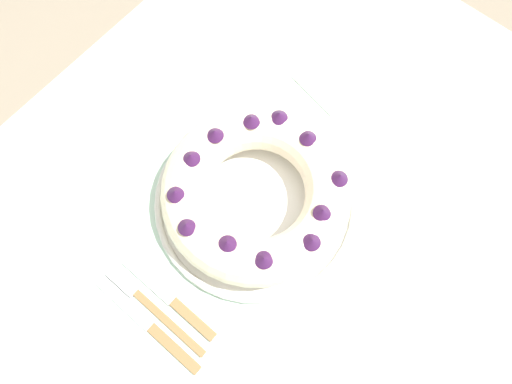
% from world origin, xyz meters
% --- Properties ---
extents(ground_plane, '(8.00, 8.00, 0.00)m').
position_xyz_m(ground_plane, '(0.00, 0.00, 0.00)').
color(ground_plane, gray).
extents(dining_table, '(1.23, 0.99, 0.73)m').
position_xyz_m(dining_table, '(0.00, 0.00, 0.64)').
color(dining_table, silver).
rests_on(dining_table, ground_plane).
extents(serving_dish, '(0.35, 0.35, 0.02)m').
position_xyz_m(serving_dish, '(0.01, 0.03, 0.74)').
color(serving_dish, white).
rests_on(serving_dish, dining_table).
extents(bundt_cake, '(0.31, 0.31, 0.09)m').
position_xyz_m(bundt_cake, '(0.01, 0.03, 0.79)').
color(bundt_cake, beige).
rests_on(bundt_cake, serving_dish).
extents(fork, '(0.02, 0.21, 0.01)m').
position_xyz_m(fork, '(-0.24, 0.06, 0.74)').
color(fork, '#936038').
rests_on(fork, dining_table).
extents(serving_knife, '(0.02, 0.23, 0.01)m').
position_xyz_m(serving_knife, '(-0.26, 0.02, 0.74)').
color(serving_knife, '#936038').
rests_on(serving_knife, dining_table).
extents(cake_knife, '(0.02, 0.20, 0.01)m').
position_xyz_m(cake_knife, '(-0.21, 0.02, 0.74)').
color(cake_knife, '#936038').
rests_on(cake_knife, dining_table).
extents(napkin, '(0.18, 0.14, 0.00)m').
position_xyz_m(napkin, '(0.32, 0.08, 0.74)').
color(napkin, white).
rests_on(napkin, dining_table).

